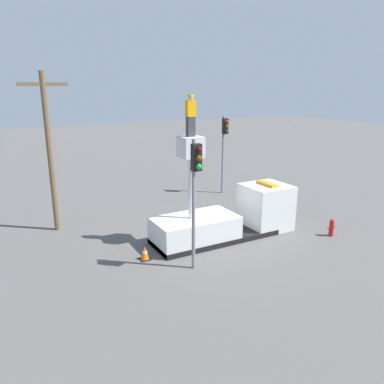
{
  "coord_description": "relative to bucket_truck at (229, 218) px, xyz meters",
  "views": [
    {
      "loc": [
        -8.98,
        -14.12,
        7.0
      ],
      "look_at": [
        -1.84,
        -1.08,
        2.84
      ],
      "focal_mm": 35.0,
      "sensor_mm": 36.0,
      "label": 1
    }
  ],
  "objects": [
    {
      "name": "worker",
      "position": [
        -2.1,
        0.0,
        4.93
      ],
      "size": [
        0.4,
        0.26,
        1.75
      ],
      "color": "#38383D",
      "rests_on": "bucket_truck"
    },
    {
      "name": "bucket_truck",
      "position": [
        0.0,
        0.0,
        0.0
      ],
      "size": [
        7.18,
        2.17,
        4.97
      ],
      "color": "black",
      "rests_on": "ground"
    },
    {
      "name": "traffic_cone_rear",
      "position": [
        -4.57,
        -0.49,
        -0.64
      ],
      "size": [
        0.45,
        0.45,
        0.59
      ],
      "color": "black",
      "rests_on": "ground"
    },
    {
      "name": "traffic_light_across",
      "position": [
        3.97,
        6.53,
        2.77
      ],
      "size": [
        0.34,
        0.57,
        5.21
      ],
      "color": "gray",
      "rests_on": "ground"
    },
    {
      "name": "fire_hydrant",
      "position": [
        4.37,
        -2.43,
        -0.49
      ],
      "size": [
        0.46,
        0.22,
        0.88
      ],
      "color": "red",
      "rests_on": "ground"
    },
    {
      "name": "utility_pole",
      "position": [
        -7.2,
        4.88,
        3.27
      ],
      "size": [
        2.2,
        0.26,
        7.74
      ],
      "color": "brown",
      "rests_on": "ground"
    },
    {
      "name": "ground_plane",
      "position": [
        -0.78,
        0.0,
        -0.92
      ],
      "size": [
        120.0,
        120.0,
        0.0
      ],
      "primitive_type": "plane",
      "color": "#565451"
    },
    {
      "name": "traffic_light_pole",
      "position": [
        -3.15,
        -2.3,
        2.75
      ],
      "size": [
        0.34,
        0.57,
        5.19
      ],
      "color": "gray",
      "rests_on": "ground"
    }
  ]
}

